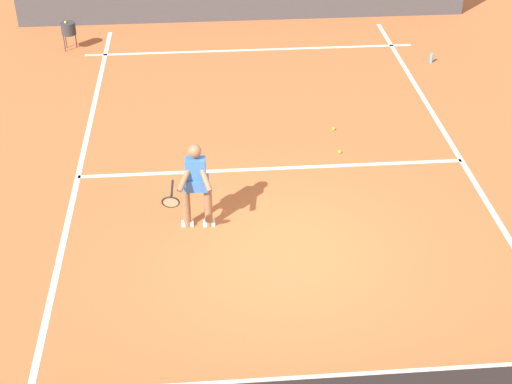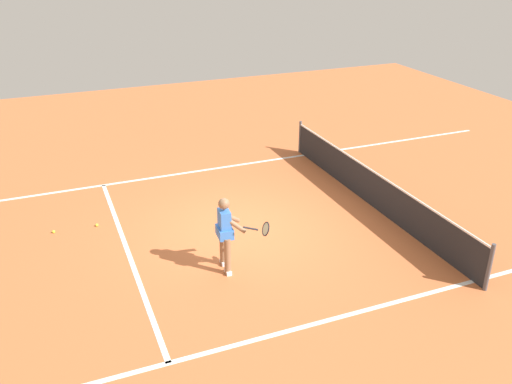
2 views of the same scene
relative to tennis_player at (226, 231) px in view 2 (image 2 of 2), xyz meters
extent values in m
plane|color=#C66638|center=(-1.44, 0.80, -0.85)|extent=(27.91, 27.91, 0.00)
cube|color=white|center=(-1.44, -1.72, -0.84)|extent=(7.25, 0.10, 0.01)
cube|color=white|center=(-5.06, 0.80, -0.84)|extent=(0.10, 19.47, 0.01)
cube|color=white|center=(2.18, 0.80, -0.84)|extent=(0.10, 19.47, 0.01)
cylinder|color=#4C4C51|center=(-5.36, 4.23, -0.36)|extent=(0.08, 0.08, 0.98)
cylinder|color=#4C4C51|center=(2.48, 4.23, -0.36)|extent=(0.08, 0.08, 0.98)
cube|color=#232326|center=(-1.44, 4.23, -0.42)|extent=(7.77, 0.02, 0.86)
cube|color=white|center=(-1.44, 4.23, 0.04)|extent=(7.77, 0.02, 0.04)
cylinder|color=#8C6647|center=(-0.19, -0.02, -0.46)|extent=(0.13, 0.13, 0.78)
cylinder|color=#8C6647|center=(0.17, -0.04, -0.46)|extent=(0.13, 0.13, 0.78)
cube|color=white|center=(-0.19, -0.02, -0.81)|extent=(0.20, 0.10, 0.08)
cube|color=white|center=(0.17, -0.04, -0.81)|extent=(0.20, 0.10, 0.08)
cube|color=#3875D6|center=(-0.01, -0.03, 0.19)|extent=(0.33, 0.22, 0.52)
cube|color=#3875D6|center=(-0.01, -0.03, -0.01)|extent=(0.42, 0.31, 0.20)
sphere|color=#8C6647|center=(-0.01, -0.03, 0.59)|extent=(0.22, 0.22, 0.22)
cylinder|color=#8C6647|center=(-0.15, 0.13, 0.21)|extent=(0.25, 0.48, 0.37)
cylinder|color=#8C6647|center=(0.15, 0.11, 0.21)|extent=(0.31, 0.46, 0.37)
cylinder|color=black|center=(0.36, 0.36, 0.17)|extent=(0.06, 0.30, 0.14)
torus|color=black|center=(0.38, 0.66, 0.11)|extent=(0.29, 0.14, 0.28)
cylinder|color=beige|center=(0.38, 0.66, 0.11)|extent=(0.25, 0.11, 0.23)
sphere|color=#D1E533|center=(-2.78, -2.18, -0.81)|extent=(0.07, 0.07, 0.07)
sphere|color=#D1E533|center=(-2.83, -3.11, -0.81)|extent=(0.07, 0.07, 0.07)
camera|label=1|loc=(-0.16, 9.99, 6.43)|focal=51.69mm
camera|label=2|loc=(8.77, -2.92, 5.12)|focal=38.39mm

